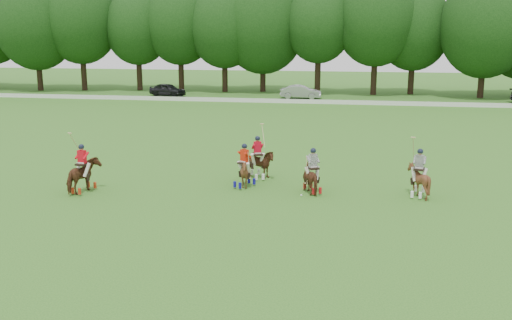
% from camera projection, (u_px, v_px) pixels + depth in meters
% --- Properties ---
extents(ground, '(180.00, 180.00, 0.00)m').
position_uv_depth(ground, '(235.00, 216.00, 23.02)').
color(ground, '#29611B').
rests_on(ground, ground).
extents(tree_line, '(117.98, 14.32, 14.75)m').
position_uv_depth(tree_line, '(321.00, 24.00, 67.36)').
color(tree_line, black).
rests_on(tree_line, ground).
extents(boundary_rail, '(120.00, 0.10, 0.44)m').
position_uv_depth(boundary_rail, '(311.00, 102.00, 59.50)').
color(boundary_rail, white).
rests_on(boundary_rail, ground).
extents(car_left, '(4.70, 2.92, 1.49)m').
position_uv_depth(car_left, '(168.00, 90.00, 66.61)').
color(car_left, black).
rests_on(car_left, ground).
extents(car_mid, '(4.58, 1.67, 1.50)m').
position_uv_depth(car_mid, '(301.00, 92.00, 63.96)').
color(car_mid, '#A2A1A7').
rests_on(car_mid, ground).
extents(polo_red_a, '(1.19, 1.97, 2.82)m').
position_uv_depth(polo_red_a, '(83.00, 175.00, 26.24)').
color(polo_red_a, '#4F2515').
rests_on(polo_red_a, ground).
extents(polo_red_b, '(1.81, 1.69, 2.73)m').
position_uv_depth(polo_red_b, '(258.00, 164.00, 28.76)').
color(polo_red_b, '#4F2515').
rests_on(polo_red_b, ground).
extents(polo_red_c, '(1.61, 1.66, 2.13)m').
position_uv_depth(polo_red_c, '(245.00, 172.00, 27.13)').
color(polo_red_c, '#4F2515').
rests_on(polo_red_c, ground).
extents(polo_stripe_a, '(1.43, 1.77, 2.10)m').
position_uv_depth(polo_stripe_a, '(313.00, 177.00, 26.22)').
color(polo_stripe_a, '#4F2515').
rests_on(polo_stripe_a, ground).
extents(polo_stripe_b, '(1.45, 1.57, 2.74)m').
position_uv_depth(polo_stripe_b, '(418.00, 180.00, 25.61)').
color(polo_stripe_b, '#4F2515').
rests_on(polo_stripe_b, ground).
extents(polo_ball, '(0.09, 0.09, 0.09)m').
position_uv_depth(polo_ball, '(301.00, 195.00, 25.80)').
color(polo_ball, white).
rests_on(polo_ball, ground).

